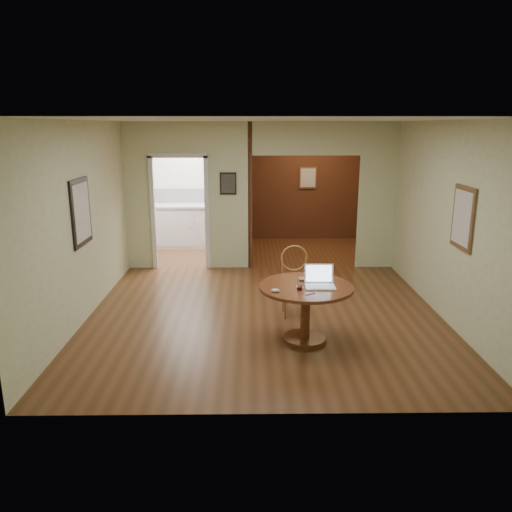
{
  "coord_description": "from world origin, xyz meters",
  "views": [
    {
      "loc": [
        -0.21,
        -6.66,
        2.63
      ],
      "look_at": [
        -0.13,
        -0.2,
        0.93
      ],
      "focal_mm": 35.0,
      "sensor_mm": 36.0,
      "label": 1
    }
  ],
  "objects_px": {
    "dining_table": "(306,300)",
    "open_laptop": "(320,281)",
    "closed_laptop": "(312,280)",
    "chair": "(295,277)"
  },
  "relations": [
    {
      "from": "dining_table",
      "to": "closed_laptop",
      "type": "bearing_deg",
      "value": 64.89
    },
    {
      "from": "chair",
      "to": "closed_laptop",
      "type": "distance_m",
      "value": 0.78
    },
    {
      "from": "dining_table",
      "to": "open_laptop",
      "type": "distance_m",
      "value": 0.3
    },
    {
      "from": "dining_table",
      "to": "open_laptop",
      "type": "bearing_deg",
      "value": -3.59
    },
    {
      "from": "chair",
      "to": "open_laptop",
      "type": "xyz_separation_m",
      "value": [
        0.22,
        -0.95,
        0.24
      ]
    },
    {
      "from": "chair",
      "to": "closed_laptop",
      "type": "relative_size",
      "value": 3.19
    },
    {
      "from": "open_laptop",
      "to": "closed_laptop",
      "type": "xyz_separation_m",
      "value": [
        -0.07,
        0.21,
        -0.05
      ]
    },
    {
      "from": "dining_table",
      "to": "open_laptop",
      "type": "relative_size",
      "value": 3.2
    },
    {
      "from": "dining_table",
      "to": "open_laptop",
      "type": "height_order",
      "value": "open_laptop"
    },
    {
      "from": "dining_table",
      "to": "open_laptop",
      "type": "xyz_separation_m",
      "value": [
        0.16,
        -0.01,
        0.25
      ]
    }
  ]
}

